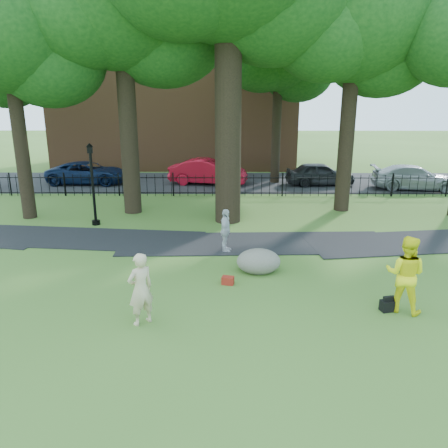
{
  "coord_description": "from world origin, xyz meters",
  "views": [
    {
      "loc": [
        -0.02,
        -11.57,
        5.3
      ],
      "look_at": [
        -0.13,
        2.0,
        1.32
      ],
      "focal_mm": 35.0,
      "sensor_mm": 36.0,
      "label": 1
    }
  ],
  "objects_px": {
    "boulder": "(259,260)",
    "lamppost": "(93,186)",
    "man": "(405,274)",
    "red_sedan": "(208,172)",
    "woman": "(141,289)"
  },
  "relations": [
    {
      "from": "boulder",
      "to": "lamppost",
      "type": "relative_size",
      "value": 0.39
    },
    {
      "from": "boulder",
      "to": "red_sedan",
      "type": "distance_m",
      "value": 14.36
    },
    {
      "from": "lamppost",
      "to": "boulder",
      "type": "bearing_deg",
      "value": -51.48
    },
    {
      "from": "boulder",
      "to": "lamppost",
      "type": "height_order",
      "value": "lamppost"
    },
    {
      "from": "lamppost",
      "to": "red_sedan",
      "type": "xyz_separation_m",
      "value": [
        4.44,
        9.01,
        -0.92
      ]
    },
    {
      "from": "woman",
      "to": "man",
      "type": "xyz_separation_m",
      "value": [
        6.53,
        0.72,
        0.1
      ]
    },
    {
      "from": "woman",
      "to": "red_sedan",
      "type": "bearing_deg",
      "value": -132.71
    },
    {
      "from": "lamppost",
      "to": "red_sedan",
      "type": "distance_m",
      "value": 10.08
    },
    {
      "from": "boulder",
      "to": "red_sedan",
      "type": "relative_size",
      "value": 0.29
    },
    {
      "from": "man",
      "to": "red_sedan",
      "type": "xyz_separation_m",
      "value": [
        -5.68,
        16.74,
        -0.22
      ]
    },
    {
      "from": "woman",
      "to": "man",
      "type": "relative_size",
      "value": 0.9
    },
    {
      "from": "man",
      "to": "red_sedan",
      "type": "height_order",
      "value": "man"
    },
    {
      "from": "red_sedan",
      "to": "man",
      "type": "bearing_deg",
      "value": -151.25
    },
    {
      "from": "lamppost",
      "to": "man",
      "type": "bearing_deg",
      "value": -50.82
    },
    {
      "from": "man",
      "to": "red_sedan",
      "type": "distance_m",
      "value": 17.68
    }
  ]
}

